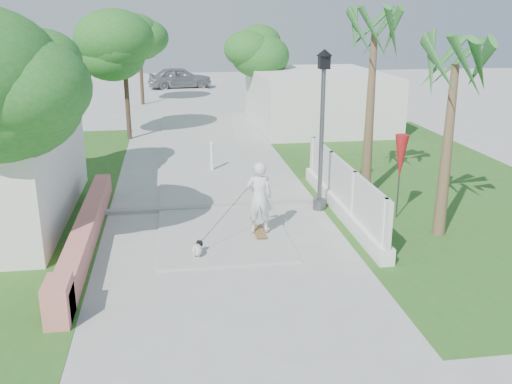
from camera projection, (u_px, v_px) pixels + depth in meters
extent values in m
plane|color=#B7B7B2|center=(242.00, 313.00, 10.61)|extent=(90.00, 90.00, 0.00)
cube|color=#B7B7B2|center=(194.00, 120.00, 29.46)|extent=(3.20, 36.00, 0.06)
cube|color=#999993|center=(216.00, 207.00, 16.25)|extent=(6.50, 0.25, 0.10)
cube|color=#2B601E|center=(419.00, 179.00, 19.15)|extent=(8.00, 20.00, 0.01)
cube|color=#E38074|center=(87.00, 230.00, 13.82)|extent=(0.45, 8.00, 0.60)
cube|color=#E38074|center=(58.00, 301.00, 10.21)|extent=(0.45, 0.80, 0.80)
cube|color=white|center=(341.00, 207.00, 15.75)|extent=(0.35, 7.00, 0.40)
cube|color=white|center=(343.00, 181.00, 15.52)|extent=(0.10, 7.00, 1.10)
cube|color=white|center=(385.00, 231.00, 12.57)|extent=(0.14, 0.14, 1.50)
cube|color=white|center=(354.00, 200.00, 14.64)|extent=(0.14, 0.14, 1.50)
cube|color=white|center=(330.00, 176.00, 16.72)|extent=(0.14, 0.14, 1.50)
cube|color=white|center=(314.00, 160.00, 18.60)|extent=(0.14, 0.14, 1.50)
cube|color=silver|center=(317.00, 99.00, 28.05)|extent=(6.00, 8.00, 2.60)
cylinder|color=#59595E|center=(319.00, 204.00, 16.16)|extent=(0.36, 0.36, 0.30)
cylinder|color=#59595E|center=(321.00, 140.00, 15.61)|extent=(0.12, 0.12, 4.00)
cube|color=black|center=(324.00, 62.00, 14.98)|extent=(0.28, 0.28, 0.35)
cone|color=black|center=(325.00, 52.00, 14.90)|extent=(0.44, 0.44, 0.18)
cylinder|color=white|center=(212.00, 158.00, 19.92)|extent=(0.12, 0.12, 1.00)
sphere|color=white|center=(212.00, 143.00, 19.76)|extent=(0.14, 0.14, 0.14)
cylinder|color=#59595E|center=(399.00, 183.00, 15.24)|extent=(0.04, 0.04, 2.00)
cone|color=red|center=(401.00, 157.00, 15.03)|extent=(0.36, 0.36, 1.20)
cylinder|color=#4C3826|center=(16.00, 179.00, 12.22)|extent=(0.20, 0.20, 3.85)
ellipsoid|color=#1C631D|center=(6.00, 102.00, 11.73)|extent=(3.60, 3.60, 2.70)
ellipsoid|color=#1C631D|center=(12.00, 86.00, 11.46)|extent=(3.06, 3.06, 2.30)
cylinder|color=#4C3826|center=(27.00, 136.00, 17.32)|extent=(0.20, 0.20, 3.50)
ellipsoid|color=#1C631D|center=(21.00, 87.00, 16.87)|extent=(3.20, 3.20, 2.40)
ellipsoid|color=#1C631D|center=(25.00, 75.00, 16.60)|extent=(2.72, 2.72, 2.05)
ellipsoid|color=#1C631D|center=(13.00, 62.00, 16.82)|extent=(2.40, 2.40, 1.79)
cylinder|color=#4C3826|center=(127.00, 95.00, 24.70)|extent=(0.20, 0.20, 3.85)
ellipsoid|color=#1C631D|center=(124.00, 56.00, 24.20)|extent=(3.40, 3.40, 2.55)
ellipsoid|color=#1C631D|center=(128.00, 48.00, 23.93)|extent=(2.89, 2.89, 2.18)
ellipsoid|color=#1C631D|center=(119.00, 39.00, 24.15)|extent=(2.55, 2.55, 1.90)
cylinder|color=#4C3826|center=(255.00, 86.00, 29.40)|extent=(0.20, 0.20, 3.50)
ellipsoid|color=#1C631D|center=(255.00, 56.00, 28.95)|extent=(3.00, 3.00, 2.25)
ellipsoid|color=#1C631D|center=(259.00, 49.00, 28.68)|extent=(2.55, 2.55, 1.92)
ellipsoid|color=#1C631D|center=(250.00, 41.00, 28.90)|extent=(2.25, 2.25, 1.68)
cylinder|color=#4C3826|center=(141.00, 72.00, 34.15)|extent=(0.20, 0.20, 3.85)
ellipsoid|color=#1C631D|center=(139.00, 44.00, 33.66)|extent=(3.20, 3.20, 2.40)
ellipsoid|color=#1C631D|center=(142.00, 38.00, 33.39)|extent=(2.72, 2.72, 2.05)
ellipsoid|color=#1C631D|center=(135.00, 32.00, 33.61)|extent=(2.40, 2.40, 1.79)
cone|color=brown|center=(370.00, 118.00, 16.67)|extent=(0.32, 0.32, 4.80)
cone|color=brown|center=(447.00, 153.00, 13.76)|extent=(0.32, 0.32, 4.20)
cube|color=olive|center=(259.00, 231.00, 14.30)|extent=(0.31, 0.94, 0.02)
imported|color=silver|center=(259.00, 197.00, 14.02)|extent=(0.67, 0.46, 1.78)
cylinder|color=gray|center=(258.00, 239.00, 13.99)|extent=(0.03, 0.07, 0.07)
cylinder|color=gray|center=(264.00, 238.00, 14.01)|extent=(0.03, 0.07, 0.07)
cylinder|color=gray|center=(254.00, 229.00, 14.62)|extent=(0.03, 0.07, 0.07)
cylinder|color=gray|center=(260.00, 229.00, 14.64)|extent=(0.03, 0.07, 0.07)
ellipsoid|color=silver|center=(197.00, 250.00, 12.94)|extent=(0.37, 0.46, 0.26)
sphere|color=black|center=(199.00, 244.00, 13.09)|extent=(0.16, 0.16, 0.16)
sphere|color=silver|center=(200.00, 243.00, 13.17)|extent=(0.08, 0.08, 0.08)
cone|color=black|center=(198.00, 240.00, 13.08)|extent=(0.05, 0.05, 0.06)
cone|color=black|center=(201.00, 241.00, 13.06)|extent=(0.05, 0.05, 0.06)
cylinder|color=silver|center=(196.00, 254.00, 13.08)|extent=(0.03, 0.03, 0.12)
cylinder|color=silver|center=(201.00, 254.00, 13.06)|extent=(0.03, 0.03, 0.12)
cylinder|color=silver|center=(194.00, 257.00, 12.90)|extent=(0.03, 0.03, 0.12)
cylinder|color=silver|center=(199.00, 257.00, 12.87)|extent=(0.03, 0.03, 0.12)
cylinder|color=silver|center=(195.00, 251.00, 12.73)|extent=(0.05, 0.10, 0.10)
imported|color=#96979D|center=(180.00, 78.00, 41.86)|extent=(4.74, 2.24, 1.57)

